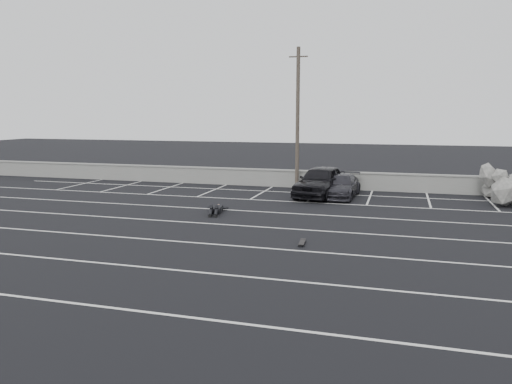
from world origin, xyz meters
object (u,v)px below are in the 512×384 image
(trash_bin, at_px, (502,190))
(car_right, at_px, (341,186))
(skateboard, at_px, (302,243))
(person, at_px, (217,206))
(car_left, at_px, (321,181))
(utility_pole, at_px, (298,119))

(trash_bin, bearing_deg, car_right, -167.85)
(trash_bin, height_order, skateboard, trash_bin)
(person, bearing_deg, car_left, 43.28)
(utility_pole, relative_size, trash_bin, 8.88)
(car_left, distance_m, person, 6.84)
(car_left, height_order, trash_bin, car_left)
(person, distance_m, skateboard, 6.71)
(car_left, xyz_separation_m, person, (-3.90, -5.59, -0.58))
(car_right, distance_m, trash_bin, 8.44)
(trash_bin, xyz_separation_m, skateboard, (-8.36, -12.07, -0.40))
(car_right, xyz_separation_m, trash_bin, (8.25, 1.78, -0.14))
(person, height_order, skateboard, person)
(car_right, relative_size, trash_bin, 4.54)
(car_right, relative_size, utility_pole, 0.51)
(car_left, bearing_deg, skateboard, -75.50)
(car_right, distance_m, person, 7.54)
(car_left, xyz_separation_m, trash_bin, (9.32, 1.84, -0.37))
(car_left, relative_size, trash_bin, 5.30)
(trash_bin, distance_m, skateboard, 14.68)
(utility_pole, distance_m, trash_bin, 11.68)
(utility_pole, height_order, trash_bin, utility_pole)
(car_right, bearing_deg, trash_bin, 16.14)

